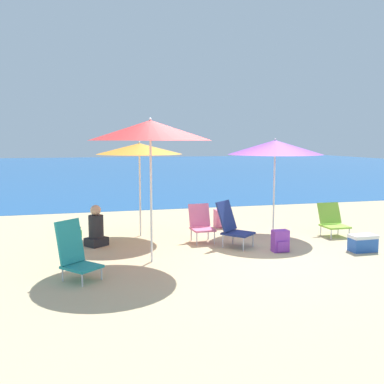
{
  "coord_description": "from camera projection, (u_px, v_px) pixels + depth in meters",
  "views": [
    {
      "loc": [
        -2.24,
        -6.82,
        2.0
      ],
      "look_at": [
        -0.18,
        1.19,
        1.0
      ],
      "focal_mm": 40.0,
      "sensor_mm": 36.0,
      "label": 1
    }
  ],
  "objects": [
    {
      "name": "backpack_pink",
      "position": [
        221.0,
        219.0,
        9.88
      ],
      "size": [
        0.3,
        0.26,
        0.42
      ],
      "color": "pink",
      "rests_on": "ground"
    },
    {
      "name": "water_bottle",
      "position": [
        80.0,
        233.0,
        8.89
      ],
      "size": [
        0.08,
        0.08,
        0.21
      ],
      "color": "#4CB266",
      "rests_on": "ground"
    },
    {
      "name": "beach_chair_pink",
      "position": [
        201.0,
        223.0,
        8.48
      ],
      "size": [
        0.44,
        0.55,
        0.74
      ],
      "rotation": [
        0.0,
        0.0,
        0.04
      ],
      "color": "silver",
      "rests_on": "ground"
    },
    {
      "name": "sea_water",
      "position": [
        113.0,
        167.0,
        31.66
      ],
      "size": [
        60.0,
        40.0,
        0.01
      ],
      "color": "#1E5699",
      "rests_on": "ground"
    },
    {
      "name": "beach_chair_teal",
      "position": [
        75.0,
        253.0,
        6.17
      ],
      "size": [
        0.69,
        0.7,
        0.85
      ],
      "rotation": [
        0.0,
        0.0,
        0.72
      ],
      "color": "silver",
      "rests_on": "ground"
    },
    {
      "name": "beach_chair_navy",
      "position": [
        232.0,
        225.0,
        8.07
      ],
      "size": [
        0.75,
        0.77,
        0.86
      ],
      "rotation": [
        0.0,
        0.0,
        0.72
      ],
      "color": "silver",
      "rests_on": "ground"
    },
    {
      "name": "person_seated_near",
      "position": [
        96.0,
        229.0,
        8.12
      ],
      "size": [
        0.48,
        0.47,
        0.79
      ],
      "rotation": [
        0.0,
        0.0,
        -0.92
      ],
      "color": "#262628",
      "rests_on": "ground"
    },
    {
      "name": "beach_umbrella_red",
      "position": [
        150.0,
        130.0,
        6.83
      ],
      "size": [
        1.99,
        1.99,
        2.36
      ],
      "color": "white",
      "rests_on": "ground"
    },
    {
      "name": "backpack_purple",
      "position": [
        280.0,
        241.0,
        7.71
      ],
      "size": [
        0.29,
        0.21,
        0.4
      ],
      "color": "purple",
      "rests_on": "ground"
    },
    {
      "name": "ground_plane",
      "position": [
        219.0,
        257.0,
        7.36
      ],
      "size": [
        60.0,
        60.0,
        0.0
      ],
      "primitive_type": "plane",
      "color": "#C6B284"
    },
    {
      "name": "beach_umbrella_orange",
      "position": [
        139.0,
        149.0,
        8.81
      ],
      "size": [
        1.77,
        1.77,
        1.98
      ],
      "color": "white",
      "rests_on": "ground"
    },
    {
      "name": "cooler_box",
      "position": [
        363.0,
        243.0,
        7.74
      ],
      "size": [
        0.47,
        0.28,
        0.31
      ],
      "color": "#2859B2",
      "rests_on": "ground"
    },
    {
      "name": "beach_chair_lime",
      "position": [
        332.0,
        220.0,
        9.04
      ],
      "size": [
        0.5,
        0.58,
        0.67
      ],
      "rotation": [
        0.0,
        0.0,
        -0.01
      ],
      "color": "silver",
      "rests_on": "ground"
    },
    {
      "name": "beach_umbrella_purple",
      "position": [
        275.0,
        147.0,
        9.01
      ],
      "size": [
        2.0,
        2.0,
        2.05
      ],
      "color": "white",
      "rests_on": "ground"
    }
  ]
}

